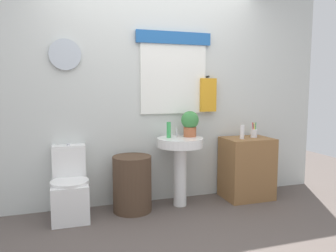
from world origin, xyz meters
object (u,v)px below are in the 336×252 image
at_px(wooden_cabinet, 247,168).
at_px(toilet, 70,190).
at_px(soap_bottle, 169,130).
at_px(toothbrush_cup, 254,133).
at_px(lotion_bottle, 242,132).
at_px(pedestal_sink, 180,155).
at_px(potted_plant, 190,123).
at_px(laundry_hamper, 132,184).

bearing_deg(wooden_cabinet, toilet, 179.00).
bearing_deg(soap_bottle, toilet, -179.27).
relative_size(wooden_cabinet, toothbrush_cup, 4.01).
bearing_deg(lotion_bottle, toothbrush_cup, 16.67).
bearing_deg(toothbrush_cup, toilet, 179.56).
xyz_separation_m(pedestal_sink, soap_bottle, (-0.12, 0.05, 0.28)).
xyz_separation_m(soap_bottle, potted_plant, (0.26, 0.01, 0.07)).
relative_size(toilet, soap_bottle, 4.24).
bearing_deg(laundry_hamper, toothbrush_cup, 0.74).
bearing_deg(potted_plant, lotion_bottle, -9.09).
bearing_deg(pedestal_sink, toothbrush_cup, 1.17).
bearing_deg(pedestal_sink, potted_plant, 23.20).
height_order(soap_bottle, toothbrush_cup, soap_bottle).
distance_m(lotion_bottle, toothbrush_cup, 0.21).
distance_m(laundry_hamper, toothbrush_cup, 1.60).
relative_size(toilet, wooden_cabinet, 1.02).
bearing_deg(soap_bottle, wooden_cabinet, -2.91).
distance_m(wooden_cabinet, toothbrush_cup, 0.44).
bearing_deg(lotion_bottle, potted_plant, 170.91).
height_order(toilet, laundry_hamper, toilet).
height_order(laundry_hamper, potted_plant, potted_plant).
xyz_separation_m(laundry_hamper, toothbrush_cup, (1.52, 0.02, 0.49)).
xyz_separation_m(pedestal_sink, wooden_cabinet, (0.86, 0.00, -0.22)).
distance_m(toilet, laundry_hamper, 0.65).
distance_m(pedestal_sink, lotion_bottle, 0.80).
bearing_deg(laundry_hamper, toilet, 176.80).
bearing_deg(laundry_hamper, potted_plant, 4.94).
xyz_separation_m(potted_plant, toothbrush_cup, (0.82, -0.04, -0.15)).
xyz_separation_m(laundry_hamper, soap_bottle, (0.43, 0.05, 0.57)).
relative_size(soap_bottle, toothbrush_cup, 0.96).
relative_size(laundry_hamper, potted_plant, 2.06).
bearing_deg(toothbrush_cup, potted_plant, 177.20).
bearing_deg(pedestal_sink, lotion_bottle, -2.99).
distance_m(toilet, potted_plant, 1.50).
bearing_deg(lotion_bottle, laundry_hamper, 178.26).
relative_size(pedestal_sink, wooden_cabinet, 1.06).
bearing_deg(potted_plant, wooden_cabinet, -4.73).
distance_m(toilet, wooden_cabinet, 2.07).
relative_size(toilet, laundry_hamper, 1.24).
xyz_separation_m(laundry_hamper, lotion_bottle, (1.32, -0.04, 0.52)).
distance_m(pedestal_sink, soap_bottle, 0.31).
relative_size(wooden_cabinet, soap_bottle, 4.16).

